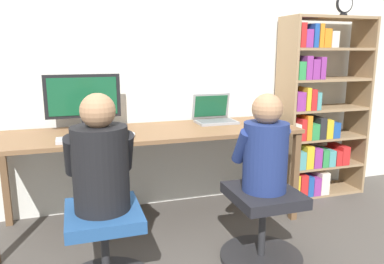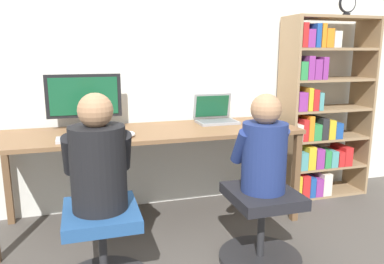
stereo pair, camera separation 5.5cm
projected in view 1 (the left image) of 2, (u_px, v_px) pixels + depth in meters
name	position (u px, v px, depth m)	size (l,w,h in m)	color
ground_plane	(163.00, 241.00, 2.72)	(14.00, 14.00, 0.00)	#4C4742
wall_back	(140.00, 57.00, 3.13)	(10.00, 0.05, 2.60)	silver
desk	(152.00, 139.00, 2.88)	(2.28, 0.67, 0.76)	brown
desktop_monitor	(83.00, 100.00, 2.85)	(0.56, 0.19, 0.42)	black
laptop	(214.00, 116.00, 3.19)	(0.33, 0.28, 0.24)	gray
keyboard	(90.00, 139.00, 2.54)	(0.44, 0.14, 0.03)	#B2B2B7
computer_mouse_by_keyboard	(131.00, 134.00, 2.64)	(0.07, 0.10, 0.04)	silver
office_chair_left	(105.00, 246.00, 2.14)	(0.54, 0.54, 0.49)	#262628
office_chair_right	(262.00, 223.00, 2.43)	(0.54, 0.54, 0.49)	#262628
person_at_monitor	(100.00, 161.00, 2.03)	(0.38, 0.32, 0.65)	black
person_at_laptop	(265.00, 149.00, 2.33)	(0.34, 0.30, 0.62)	navy
bookshelf	(315.00, 117.00, 3.47)	(0.83, 0.34, 1.65)	#997A56
desk_clock	(344.00, 4.00, 3.23)	(0.16, 0.03, 0.18)	black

